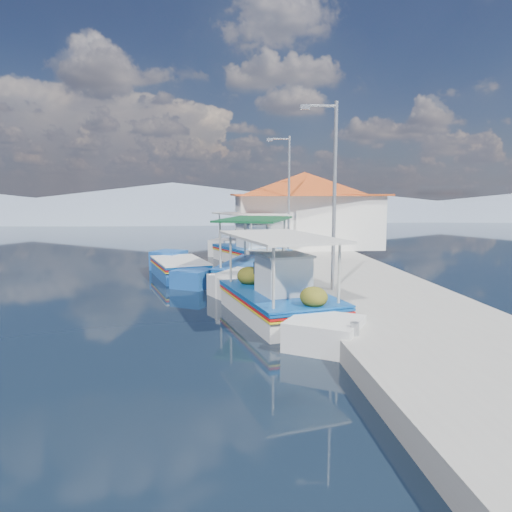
{
  "coord_description": "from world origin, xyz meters",
  "views": [
    {
      "loc": [
        0.69,
        -12.83,
        3.63
      ],
      "look_at": [
        2.31,
        4.53,
        1.3
      ],
      "focal_mm": 32.85,
      "sensor_mm": 36.0,
      "label": 1
    }
  ],
  "objects": [
    {
      "name": "caique_green_canopy",
      "position": [
        2.38,
        6.17,
        0.44
      ],
      "size": [
        3.97,
        7.4,
        2.93
      ],
      "rotation": [
        0.0,
        0.0,
        0.33
      ],
      "color": "white",
      "rests_on": "ground"
    },
    {
      "name": "main_caique",
      "position": [
        2.63,
        0.6,
        0.52
      ],
      "size": [
        3.65,
        7.95,
        2.7
      ],
      "rotation": [
        0.0,
        0.0,
        -0.24
      ],
      "color": "white",
      "rests_on": "ground"
    },
    {
      "name": "lamp_post_near",
      "position": [
        4.51,
        2.0,
        3.85
      ],
      "size": [
        1.21,
        0.14,
        6.0
      ],
      "color": "#A5A8AD",
      "rests_on": "quay"
    },
    {
      "name": "mountain_ridge",
      "position": [
        6.54,
        56.0,
        2.04
      ],
      "size": [
        171.4,
        96.0,
        5.5
      ],
      "color": "gray",
      "rests_on": "ground"
    },
    {
      "name": "ground",
      "position": [
        0.0,
        0.0,
        0.0
      ],
      "size": [
        160.0,
        160.0,
        0.0
      ],
      "primitive_type": "plane",
      "color": "black",
      "rests_on": "ground"
    },
    {
      "name": "caique_far",
      "position": [
        2.7,
        11.82,
        0.53
      ],
      "size": [
        4.47,
        7.57,
        2.88
      ],
      "rotation": [
        0.0,
        0.0,
        -0.4
      ],
      "color": "white",
      "rests_on": "ground"
    },
    {
      "name": "bollards",
      "position": [
        3.8,
        5.25,
        0.65
      ],
      "size": [
        0.2,
        17.2,
        0.3
      ],
      "color": "#A5A8AD",
      "rests_on": "quay"
    },
    {
      "name": "lamp_post_far",
      "position": [
        4.51,
        11.0,
        3.85
      ],
      "size": [
        1.21,
        0.14,
        6.0
      ],
      "color": "#A5A8AD",
      "rests_on": "quay"
    },
    {
      "name": "harbor_building",
      "position": [
        6.2,
        15.0,
        2.78
      ],
      "size": [
        10.49,
        10.49,
        4.4
      ],
      "color": "white",
      "rests_on": "quay"
    },
    {
      "name": "quay",
      "position": [
        5.9,
        6.0,
        0.25
      ],
      "size": [
        5.0,
        44.0,
        0.5
      ],
      "primitive_type": "cube",
      "color": "#A09E96",
      "rests_on": "ground"
    },
    {
      "name": "caique_blue_hull",
      "position": [
        -0.73,
        7.56,
        0.31
      ],
      "size": [
        3.12,
        6.28,
        1.16
      ],
      "rotation": [
        0.0,
        0.0,
        -0.29
      ],
      "color": "#1B52A6",
      "rests_on": "ground"
    }
  ]
}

